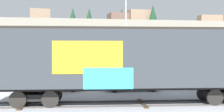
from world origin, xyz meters
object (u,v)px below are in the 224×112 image
Objects in this scene: freight_car at (132,59)px; parked_car_silver at (130,80)px; flagpole at (128,24)px; parked_car_black at (203,77)px; parked_car_tan at (51,79)px.

freight_car is 5.53m from parked_car_silver.
flagpole reaches higher than parked_car_black.
freight_car reaches higher than parked_car_tan.
parked_car_black is (6.22, 0.53, 0.06)m from parked_car_silver.
flagpole is at bearing 135.13° from parked_car_black.
parked_car_silver is at bearing -5.58° from parked_car_tan.
parked_car_silver is 6.24m from parked_car_black.
parked_car_black is (12.27, -0.06, -0.03)m from parked_car_tan.
freight_car is 3.62× the size of parked_car_tan.
parked_car_tan is 12.27m from parked_car_black.
flagpole is 2.13× the size of parked_car_silver.
flagpole is 8.83m from parked_car_black.
flagpole is 1.91× the size of parked_car_black.
parked_car_black is (7.22, 5.68, -1.69)m from freight_car.
flagpole is (1.98, 10.90, 3.12)m from freight_car.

